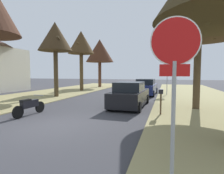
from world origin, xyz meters
The scene contains 11 objects.
ground_plane centered at (0.00, 0.00, 0.00)m, with size 120.00×120.00×0.00m, color #38383D.
stop_sign_near centered at (4.48, -3.00, 2.20)m, with size 0.81×0.07×2.98m.
stop_sign_far centered at (4.45, 12.37, 2.16)m, with size 0.82×0.64×2.93m.
street_tree_right_mid_a centered at (6.06, 5.35, 5.83)m, with size 4.19×4.19×7.66m.
street_tree_left_mid_a centered at (-5.06, 8.02, 5.26)m, with size 2.97×2.97×6.55m.
street_tree_left_mid_b centered at (-5.51, 14.04, 5.73)m, with size 3.15×3.15×7.14m.
street_tree_left_far centered at (-5.43, 20.21, 5.52)m, with size 4.21×4.21×7.23m.
parked_sedan_black centered at (2.17, 5.17, 0.72)m, with size 2.08×4.46×1.57m.
parked_sedan_navy centered at (2.46, 12.02, 0.72)m, with size 2.08×4.46×1.57m.
parked_motorcycle centered at (-2.19, 1.31, 0.48)m, with size 0.60×2.05×0.97m.
curbside_mailbox centered at (4.12, 3.23, 1.06)m, with size 0.22×0.44×1.27m.
Camera 1 is at (4.35, -6.19, 2.10)m, focal length 29.30 mm.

